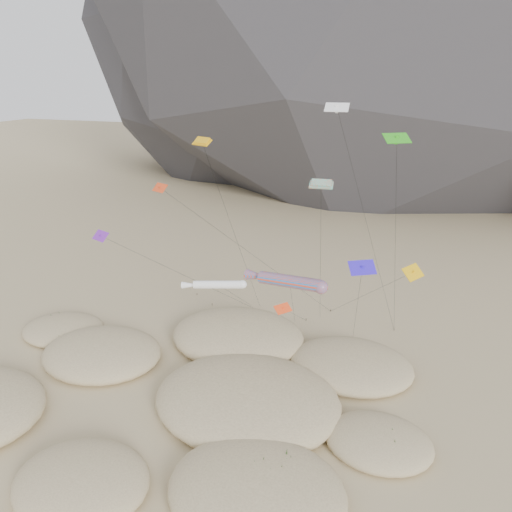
% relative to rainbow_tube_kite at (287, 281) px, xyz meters
% --- Properties ---
extents(ground, '(500.00, 500.00, 0.00)m').
position_rel_rainbow_tube_kite_xyz_m(ground, '(-5.95, -11.07, -10.63)').
color(ground, '#CCB789').
rests_on(ground, ground).
extents(dunes, '(48.60, 35.47, 3.80)m').
position_rel_rainbow_tube_kite_xyz_m(dunes, '(-8.44, -6.68, -9.87)').
color(dunes, '#CCB789').
rests_on(dunes, ground).
extents(dune_grass, '(42.30, 27.41, 1.50)m').
position_rel_rainbow_tube_kite_xyz_m(dune_grass, '(-7.69, -6.72, -9.81)').
color(dune_grass, black).
rests_on(dune_grass, ground).
extents(kite_stakes, '(27.39, 7.07, 0.30)m').
position_rel_rainbow_tube_kite_xyz_m(kite_stakes, '(-3.91, 12.97, -10.48)').
color(kite_stakes, '#3F2D1E').
rests_on(kite_stakes, ground).
extents(rainbow_tube_kite, '(9.10, 13.48, 11.66)m').
position_rel_rainbow_tube_kite_xyz_m(rainbow_tube_kite, '(0.00, 0.00, 0.00)').
color(rainbow_tube_kite, '#FF441A').
rests_on(rainbow_tube_kite, ground).
extents(white_tube_kite, '(6.22, 19.17, 11.62)m').
position_rel_rainbow_tube_kite_xyz_m(white_tube_kite, '(-5.84, -3.93, 0.36)').
color(white_tube_kite, white).
rests_on(white_tube_kite, ground).
extents(orange_parafoil, '(3.90, 11.39, 23.47)m').
position_rel_rainbow_tube_kite_xyz_m(orange_parafoil, '(-10.53, 4.26, 12.08)').
color(orange_parafoil, '#DE9C0B').
rests_on(orange_parafoil, ground).
extents(multi_parafoil, '(3.44, 14.41, 20.77)m').
position_rel_rainbow_tube_kite_xyz_m(multi_parafoil, '(2.88, 0.38, 9.41)').
color(multi_parafoil, '#EE4019').
rests_on(multi_parafoil, ground).
extents(delta_kites, '(32.27, 22.34, 26.98)m').
position_rel_rainbow_tube_kite_xyz_m(delta_kites, '(1.80, 0.96, 6.72)').
color(delta_kites, white).
rests_on(delta_kites, ground).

